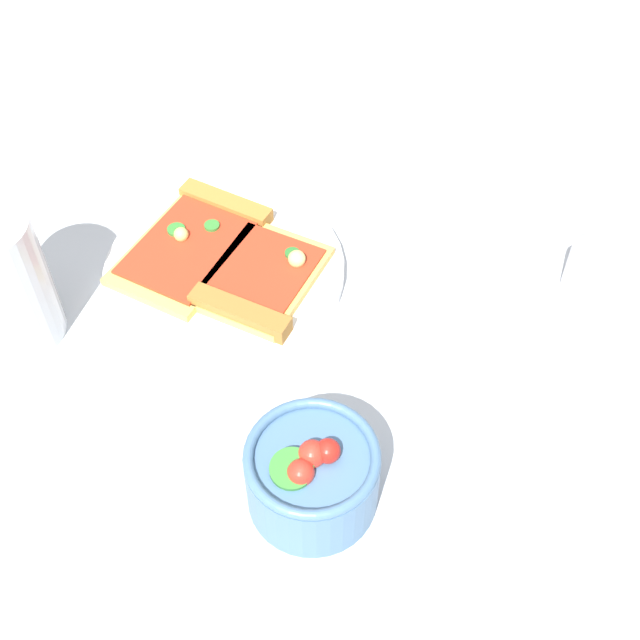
# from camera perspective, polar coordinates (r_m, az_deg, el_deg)

# --- Properties ---
(ground_plane) EXTENTS (2.40, 2.40, 0.00)m
(ground_plane) POSITION_cam_1_polar(r_m,az_deg,el_deg) (0.77, -4.79, 0.43)
(ground_plane) COLOR silver
(ground_plane) RESTS_ON ground
(plate) EXTENTS (0.23, 0.23, 0.01)m
(plate) POSITION_cam_1_polar(r_m,az_deg,el_deg) (0.80, -6.46, 3.35)
(plate) COLOR white
(plate) RESTS_ON ground_plane
(pizza_slice_near) EXTENTS (0.13, 0.11, 0.02)m
(pizza_slice_near) POSITION_cam_1_polar(r_m,az_deg,el_deg) (0.77, -4.15, 2.52)
(pizza_slice_near) COLOR #E5B256
(pizza_slice_near) RESTS_ON plate
(pizza_slice_far) EXTENTS (0.16, 0.12, 0.02)m
(pizza_slice_far) POSITION_cam_1_polar(r_m,az_deg,el_deg) (0.81, -8.40, 5.39)
(pizza_slice_far) COLOR #E5B256
(pizza_slice_far) RESTS_ON plate
(salad_bowl) EXTENTS (0.10, 0.10, 0.07)m
(salad_bowl) POSITION_cam_1_polar(r_m,az_deg,el_deg) (0.63, -0.54, -10.45)
(salad_bowl) COLOR #4C7299
(salad_bowl) RESTS_ON ground_plane
(soda_glass) EXTENTS (0.08, 0.08, 0.13)m
(soda_glass) POSITION_cam_1_polar(r_m,az_deg,el_deg) (0.76, -20.62, 2.21)
(soda_glass) COLOR silver
(soda_glass) RESTS_ON ground_plane
(paper_napkin) EXTENTS (0.17, 0.12, 0.00)m
(paper_napkin) POSITION_cam_1_polar(r_m,az_deg,el_deg) (0.76, 9.50, -1.31)
(paper_napkin) COLOR white
(paper_napkin) RESTS_ON ground_plane
(pepper_shaker) EXTENTS (0.03, 0.03, 0.07)m
(pepper_shaker) POSITION_cam_1_polar(r_m,az_deg,el_deg) (0.80, 17.42, 3.61)
(pepper_shaker) COLOR silver
(pepper_shaker) RESTS_ON ground_plane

